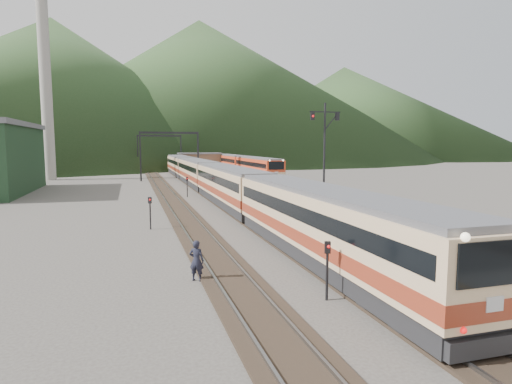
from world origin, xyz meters
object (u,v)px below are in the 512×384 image
object	(u,v)px
main_train	(210,177)
worker	(197,261)
signal_mast	(324,148)
second_train	(243,165)

from	to	relation	value
main_train	worker	world-z (taller)	main_train
signal_mast	worker	size ratio (longest dim) A/B	4.26
main_train	signal_mast	bearing A→B (deg)	-81.59
second_train	signal_mast	size ratio (longest dim) A/B	5.14
second_train	signal_mast	distance (m)	53.32
signal_mast	worker	distance (m)	13.88
main_train	worker	size ratio (longest dim) A/B	46.41
second_train	main_train	bearing A→B (deg)	-111.79
signal_mast	main_train	bearing A→B (deg)	98.41
signal_mast	worker	bearing A→B (deg)	-139.74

